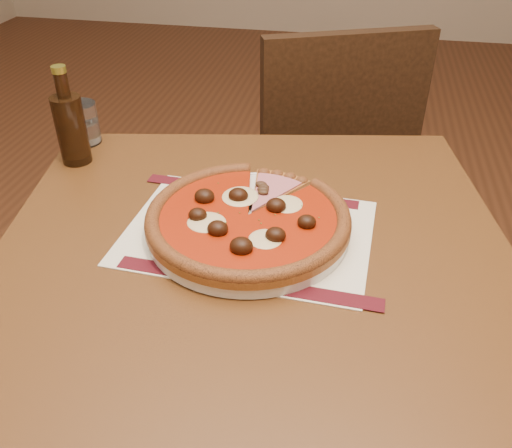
{
  "coord_description": "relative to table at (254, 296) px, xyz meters",
  "views": [
    {
      "loc": [
        0.64,
        -1.58,
        1.26
      ],
      "look_at": [
        0.5,
        -0.91,
        0.78
      ],
      "focal_mm": 38.0,
      "sensor_mm": 36.0,
      "label": 1
    }
  ],
  "objects": [
    {
      "name": "pizza",
      "position": [
        -0.02,
        0.04,
        0.13
      ],
      "size": [
        0.32,
        0.32,
        0.04
      ],
      "color": "#A65828",
      "rests_on": "plate"
    },
    {
      "name": "placemat",
      "position": [
        -0.02,
        0.04,
        0.1
      ],
      "size": [
        0.4,
        0.3,
        0.0
      ],
      "primitive_type": "cube",
      "rotation": [
        0.0,
        0.0,
        -0.05
      ],
      "color": "beige",
      "rests_on": "table"
    },
    {
      "name": "water_glass",
      "position": [
        -0.42,
        0.29,
        0.14
      ],
      "size": [
        0.07,
        0.07,
        0.08
      ],
      "primitive_type": "cylinder",
      "rotation": [
        0.0,
        0.0,
        -0.09
      ],
      "color": "white",
      "rests_on": "table"
    },
    {
      "name": "ham_slice",
      "position": [
        0.02,
        0.12,
        0.13
      ],
      "size": [
        0.1,
        0.14,
        0.02
      ],
      "rotation": [
        0.0,
        0.0,
        1.34
      ],
      "color": "#A65828",
      "rests_on": "plate"
    },
    {
      "name": "chair_far",
      "position": [
        0.06,
        0.75,
        -0.13
      ],
      "size": [
        0.56,
        0.56,
        0.91
      ],
      "rotation": [
        0.0,
        0.0,
        3.55
      ],
      "color": "black",
      "rests_on": "ground"
    },
    {
      "name": "plate",
      "position": [
        -0.02,
        0.04,
        0.11
      ],
      "size": [
        0.32,
        0.32,
        0.02
      ],
      "primitive_type": "cylinder",
      "color": "white",
      "rests_on": "placemat"
    },
    {
      "name": "table",
      "position": [
        0.0,
        0.0,
        0.0
      ],
      "size": [
        0.93,
        0.93,
        0.75
      ],
      "rotation": [
        0.0,
        0.0,
        0.18
      ],
      "color": "brown",
      "rests_on": "ground"
    },
    {
      "name": "bottle",
      "position": [
        -0.4,
        0.21,
        0.18
      ],
      "size": [
        0.06,
        0.06,
        0.19
      ],
      "color": "#321B0C",
      "rests_on": "table"
    }
  ]
}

